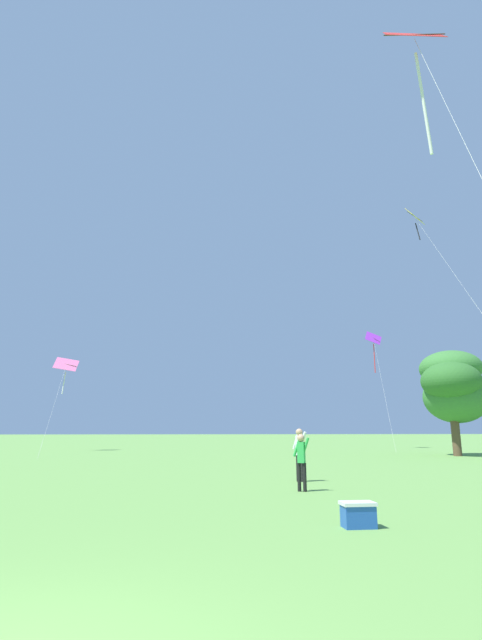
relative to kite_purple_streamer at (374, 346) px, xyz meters
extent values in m
cube|color=purple|center=(0.05, 0.16, 0.87)|extent=(1.94, 1.04, 1.56)
cylinder|color=#3F382D|center=(0.05, 0.16, 0.87)|extent=(1.11, 0.83, 0.93)
cylinder|color=red|center=(-0.01, 0.06, -1.16)|extent=(0.22, 0.31, 2.88)
cylinder|color=silver|center=(-0.84, -3.56, -4.48)|extent=(1.79, 7.45, 10.46)
cube|color=yellow|center=(-2.01, -13.93, 7.20)|extent=(1.42, 1.51, 1.33)
cylinder|color=#3F382D|center=(-2.01, -13.93, 7.20)|extent=(1.26, 0.20, 0.66)
cylinder|color=black|center=(-2.00, -14.12, 5.95)|extent=(0.10, 0.46, 1.46)
cylinder|color=silver|center=(-1.48, -19.51, -1.31)|extent=(1.07, 11.17, 16.80)
cube|color=red|center=(-11.13, -31.98, 4.86)|extent=(2.27, 1.51, 1.44)
cylinder|color=#3F382D|center=(-11.13, -31.98, 4.86)|extent=(1.81, 0.73, 0.44)
cylinder|color=silver|center=(-10.98, -31.89, 2.34)|extent=(0.45, 0.30, 3.59)
cube|color=pink|center=(-28.63, -1.86, -2.46)|extent=(1.94, 1.25, 1.36)
cylinder|color=#3F382D|center=(-28.63, -1.86, -2.46)|extent=(1.78, 0.15, 0.42)
cylinder|color=silver|center=(-28.66, -2.04, -4.08)|extent=(0.17, 0.46, 1.91)
cylinder|color=silver|center=(-27.89, -7.58, -6.16)|extent=(1.50, 11.44, 7.11)
cylinder|color=black|center=(-14.98, -30.73, -9.32)|extent=(0.10, 0.10, 0.78)
cylinder|color=black|center=(-15.12, -30.65, -9.32)|extent=(0.10, 0.10, 0.78)
cube|color=green|center=(-15.05, -30.69, -8.64)|extent=(0.26, 0.25, 0.58)
cylinder|color=green|center=(-14.95, -30.75, -8.50)|extent=(0.27, 0.20, 0.55)
cylinder|color=green|center=(-15.16, -30.63, -8.50)|extent=(0.27, 0.20, 0.55)
sphere|color=tan|center=(-15.05, -30.69, -8.24)|extent=(0.21, 0.21, 0.21)
cylinder|color=black|center=(-14.41, -28.15, -9.28)|extent=(0.11, 0.11, 0.86)
cylinder|color=black|center=(-14.53, -28.02, -9.28)|extent=(0.11, 0.11, 0.86)
cube|color=white|center=(-14.47, -28.08, -8.53)|extent=(0.29, 0.29, 0.65)
cylinder|color=white|center=(-14.38, -28.18, -8.36)|extent=(0.26, 0.27, 0.60)
cylinder|color=white|center=(-14.56, -27.98, -8.36)|extent=(0.26, 0.27, 0.60)
sphere|color=tan|center=(-14.47, -28.08, -8.08)|extent=(0.24, 0.24, 0.24)
cylinder|color=brown|center=(-0.13, -13.32, -6.90)|extent=(0.56, 0.56, 5.62)
ellipsoid|color=#387533|center=(0.35, -13.00, -5.78)|extent=(4.41, 4.41, 3.55)
ellipsoid|color=#2D6628|center=(-0.44, -13.90, -4.77)|extent=(3.92, 3.92, 2.64)
ellipsoid|color=#387533|center=(0.28, -12.76, -3.76)|extent=(4.24, 4.24, 2.52)
cube|color=#2351B2|center=(-15.30, -35.87, -9.52)|extent=(0.56, 0.36, 0.38)
cube|color=white|center=(-15.30, -35.87, -9.30)|extent=(0.60, 0.40, 0.06)
camera|label=1|loc=(-18.46, -44.70, -8.02)|focal=26.98mm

